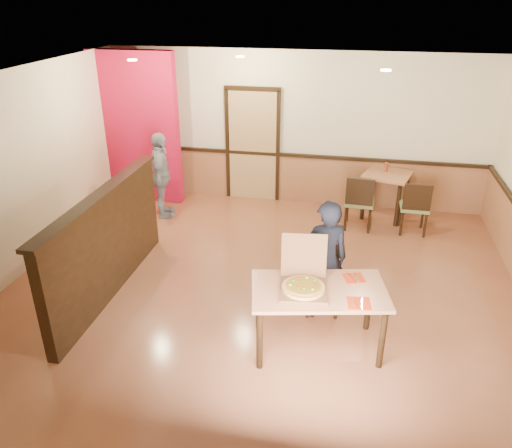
{
  "coord_description": "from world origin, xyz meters",
  "views": [
    {
      "loc": [
        1.05,
        -5.5,
        3.77
      ],
      "look_at": [
        -0.05,
        0.0,
        1.1
      ],
      "focal_mm": 35.0,
      "sensor_mm": 36.0,
      "label": 1
    }
  ],
  "objects_px": {
    "pizza_box": "(303,284)",
    "condiment": "(386,167)",
    "diner_chair": "(323,276)",
    "main_table": "(319,297)",
    "side_table": "(386,183)",
    "diner": "(325,260)",
    "passerby": "(161,176)",
    "side_chair_right": "(415,206)",
    "side_chair_left": "(359,200)"
  },
  "relations": [
    {
      "from": "passerby",
      "to": "side_table",
      "type": "bearing_deg",
      "value": -96.77
    },
    {
      "from": "side_table",
      "to": "condiment",
      "type": "distance_m",
      "value": 0.29
    },
    {
      "from": "diner_chair",
      "to": "passerby",
      "type": "xyz_separation_m",
      "value": [
        -3.03,
        2.32,
        0.3
      ]
    },
    {
      "from": "main_table",
      "to": "diner_chair",
      "type": "distance_m",
      "value": 0.84
    },
    {
      "from": "diner_chair",
      "to": "diner",
      "type": "relative_size",
      "value": 0.55
    },
    {
      "from": "condiment",
      "to": "side_table",
      "type": "bearing_deg",
      "value": -74.74
    },
    {
      "from": "pizza_box",
      "to": "diner_chair",
      "type": "bearing_deg",
      "value": 71.99
    },
    {
      "from": "diner",
      "to": "passerby",
      "type": "height_order",
      "value": "diner"
    },
    {
      "from": "side_chair_left",
      "to": "passerby",
      "type": "relative_size",
      "value": 0.63
    },
    {
      "from": "side_chair_right",
      "to": "diner",
      "type": "relative_size",
      "value": 0.6
    },
    {
      "from": "side_table",
      "to": "main_table",
      "type": "bearing_deg",
      "value": -102.59
    },
    {
      "from": "side_chair_right",
      "to": "passerby",
      "type": "relative_size",
      "value": 0.61
    },
    {
      "from": "main_table",
      "to": "side_chair_right",
      "type": "height_order",
      "value": "side_chair_right"
    },
    {
      "from": "side_chair_left",
      "to": "main_table",
      "type": "bearing_deg",
      "value": 85.56
    },
    {
      "from": "diner",
      "to": "pizza_box",
      "type": "bearing_deg",
      "value": 55.23
    },
    {
      "from": "side_chair_left",
      "to": "pizza_box",
      "type": "height_order",
      "value": "pizza_box"
    },
    {
      "from": "diner_chair",
      "to": "condiment",
      "type": "height_order",
      "value": "condiment"
    },
    {
      "from": "main_table",
      "to": "condiment",
      "type": "relative_size",
      "value": 9.94
    },
    {
      "from": "side_chair_right",
      "to": "pizza_box",
      "type": "relative_size",
      "value": 1.42
    },
    {
      "from": "side_chair_right",
      "to": "side_chair_left",
      "type": "bearing_deg",
      "value": -0.48
    },
    {
      "from": "side_table",
      "to": "side_chair_right",
      "type": "bearing_deg",
      "value": -53.94
    },
    {
      "from": "main_table",
      "to": "passerby",
      "type": "xyz_separation_m",
      "value": [
        -3.03,
        3.13,
        0.09
      ]
    },
    {
      "from": "main_table",
      "to": "diner_chair",
      "type": "bearing_deg",
      "value": 78.91
    },
    {
      "from": "main_table",
      "to": "side_chair_right",
      "type": "distance_m",
      "value": 3.53
    },
    {
      "from": "side_chair_left",
      "to": "pizza_box",
      "type": "distance_m",
      "value": 3.37
    },
    {
      "from": "main_table",
      "to": "pizza_box",
      "type": "xyz_separation_m",
      "value": [
        -0.17,
        -0.03,
        0.18
      ]
    },
    {
      "from": "pizza_box",
      "to": "condiment",
      "type": "bearing_deg",
      "value": 68.95
    },
    {
      "from": "passerby",
      "to": "condiment",
      "type": "bearing_deg",
      "value": -95.17
    },
    {
      "from": "condiment",
      "to": "main_table",
      "type": "bearing_deg",
      "value": -101.86
    },
    {
      "from": "side_chair_left",
      "to": "diner",
      "type": "bearing_deg",
      "value": 84.05
    },
    {
      "from": "diner_chair",
      "to": "pizza_box",
      "type": "bearing_deg",
      "value": -107.6
    },
    {
      "from": "side_table",
      "to": "passerby",
      "type": "relative_size",
      "value": 0.62
    },
    {
      "from": "condiment",
      "to": "passerby",
      "type": "bearing_deg",
      "value": -167.42
    },
    {
      "from": "passerby",
      "to": "pizza_box",
      "type": "distance_m",
      "value": 4.27
    },
    {
      "from": "main_table",
      "to": "side_chair_left",
      "type": "height_order",
      "value": "side_chair_left"
    },
    {
      "from": "side_chair_left",
      "to": "diner_chair",
      "type": "bearing_deg",
      "value": 83.02
    },
    {
      "from": "main_table",
      "to": "pizza_box",
      "type": "height_order",
      "value": "pizza_box"
    },
    {
      "from": "main_table",
      "to": "passerby",
      "type": "height_order",
      "value": "passerby"
    },
    {
      "from": "side_chair_right",
      "to": "pizza_box",
      "type": "xyz_separation_m",
      "value": [
        -1.49,
        -3.3,
        0.35
      ]
    },
    {
      "from": "diner",
      "to": "passerby",
      "type": "bearing_deg",
      "value": -58.66
    },
    {
      "from": "diner_chair",
      "to": "side_table",
      "type": "relative_size",
      "value": 0.91
    },
    {
      "from": "side_table",
      "to": "diner",
      "type": "relative_size",
      "value": 0.61
    },
    {
      "from": "side_chair_left",
      "to": "condiment",
      "type": "xyz_separation_m",
      "value": [
        0.42,
        0.73,
        0.37
      ]
    },
    {
      "from": "diner",
      "to": "condiment",
      "type": "distance_m",
      "value": 3.43
    },
    {
      "from": "pizza_box",
      "to": "condiment",
      "type": "distance_m",
      "value": 4.15
    },
    {
      "from": "diner",
      "to": "passerby",
      "type": "distance_m",
      "value": 3.92
    },
    {
      "from": "pizza_box",
      "to": "side_table",
      "type": "bearing_deg",
      "value": 68.18
    },
    {
      "from": "side_chair_left",
      "to": "passerby",
      "type": "bearing_deg",
      "value": 5.07
    },
    {
      "from": "passerby",
      "to": "condiment",
      "type": "distance_m",
      "value": 3.97
    },
    {
      "from": "side_table",
      "to": "pizza_box",
      "type": "relative_size",
      "value": 1.45
    }
  ]
}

